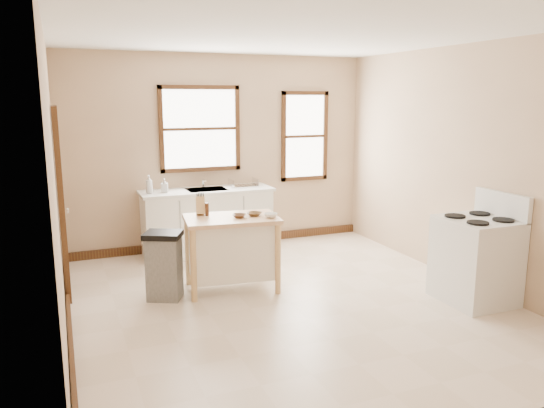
{
  "coord_description": "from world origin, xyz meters",
  "views": [
    {
      "loc": [
        -2.2,
        -4.96,
        2.18
      ],
      "look_at": [
        -0.03,
        0.4,
        1.02
      ],
      "focal_mm": 35.0,
      "sensor_mm": 36.0,
      "label": 1
    }
  ],
  "objects_px": {
    "kitchen_island": "(232,253)",
    "trash_bin": "(164,266)",
    "soap_bottle_a": "(149,184)",
    "gas_stove": "(476,248)",
    "bowl_a": "(239,216)",
    "dish_rack": "(243,183)",
    "bowl_b": "(255,214)",
    "knife_block": "(200,206)",
    "pepper_grinder": "(207,209)",
    "soap_bottle_b": "(165,185)",
    "bowl_c": "(271,215)"
  },
  "relations": [
    {
      "from": "kitchen_island",
      "to": "bowl_c",
      "type": "xyz_separation_m",
      "value": [
        0.41,
        -0.19,
        0.45
      ]
    },
    {
      "from": "knife_block",
      "to": "bowl_a",
      "type": "xyz_separation_m",
      "value": [
        0.37,
        -0.31,
        -0.08
      ]
    },
    {
      "from": "bowl_a",
      "to": "bowl_b",
      "type": "distance_m",
      "value": 0.19
    },
    {
      "from": "bowl_b",
      "to": "bowl_c",
      "type": "relative_size",
      "value": 1.08
    },
    {
      "from": "soap_bottle_a",
      "to": "trash_bin",
      "type": "distance_m",
      "value": 1.67
    },
    {
      "from": "bowl_a",
      "to": "soap_bottle_b",
      "type": "bearing_deg",
      "value": 108.66
    },
    {
      "from": "gas_stove",
      "to": "trash_bin",
      "type": "bearing_deg",
      "value": 156.95
    },
    {
      "from": "dish_rack",
      "to": "pepper_grinder",
      "type": "relative_size",
      "value": 2.62
    },
    {
      "from": "dish_rack",
      "to": "knife_block",
      "type": "xyz_separation_m",
      "value": [
        -0.98,
        -1.34,
        -0.01
      ]
    },
    {
      "from": "knife_block",
      "to": "kitchen_island",
      "type": "bearing_deg",
      "value": -27.35
    },
    {
      "from": "gas_stove",
      "to": "bowl_a",
      "type": "bearing_deg",
      "value": 150.47
    },
    {
      "from": "soap_bottle_b",
      "to": "bowl_c",
      "type": "xyz_separation_m",
      "value": [
        0.87,
        -1.72,
        -0.13
      ]
    },
    {
      "from": "kitchen_island",
      "to": "trash_bin",
      "type": "relative_size",
      "value": 1.38
    },
    {
      "from": "trash_bin",
      "to": "soap_bottle_a",
      "type": "bearing_deg",
      "value": 111.5
    },
    {
      "from": "kitchen_island",
      "to": "knife_block",
      "type": "relative_size",
      "value": 5.23
    },
    {
      "from": "soap_bottle_a",
      "to": "soap_bottle_b",
      "type": "relative_size",
      "value": 1.31
    },
    {
      "from": "bowl_a",
      "to": "bowl_b",
      "type": "height_order",
      "value": "bowl_b"
    },
    {
      "from": "kitchen_island",
      "to": "bowl_a",
      "type": "bearing_deg",
      "value": -32.93
    },
    {
      "from": "pepper_grinder",
      "to": "gas_stove",
      "type": "height_order",
      "value": "gas_stove"
    },
    {
      "from": "dish_rack",
      "to": "trash_bin",
      "type": "relative_size",
      "value": 0.52
    },
    {
      "from": "bowl_a",
      "to": "kitchen_island",
      "type": "bearing_deg",
      "value": 139.92
    },
    {
      "from": "trash_bin",
      "to": "bowl_b",
      "type": "bearing_deg",
      "value": 24.35
    },
    {
      "from": "soap_bottle_a",
      "to": "bowl_b",
      "type": "distance_m",
      "value": 1.82
    },
    {
      "from": "bowl_a",
      "to": "bowl_b",
      "type": "xyz_separation_m",
      "value": [
        0.19,
        0.02,
        0.0
      ]
    },
    {
      "from": "soap_bottle_b",
      "to": "bowl_b",
      "type": "height_order",
      "value": "soap_bottle_b"
    },
    {
      "from": "bowl_a",
      "to": "bowl_b",
      "type": "relative_size",
      "value": 0.95
    },
    {
      "from": "soap_bottle_a",
      "to": "kitchen_island",
      "type": "distance_m",
      "value": 1.77
    },
    {
      "from": "soap_bottle_a",
      "to": "knife_block",
      "type": "bearing_deg",
      "value": -48.91
    },
    {
      "from": "kitchen_island",
      "to": "bowl_b",
      "type": "height_order",
      "value": "bowl_b"
    },
    {
      "from": "bowl_c",
      "to": "dish_rack",
      "type": "bearing_deg",
      "value": 80.92
    },
    {
      "from": "soap_bottle_a",
      "to": "gas_stove",
      "type": "distance_m",
      "value": 4.17
    },
    {
      "from": "bowl_c",
      "to": "trash_bin",
      "type": "xyz_separation_m",
      "value": [
        -1.19,
        0.18,
        -0.5
      ]
    },
    {
      "from": "soap_bottle_b",
      "to": "bowl_b",
      "type": "bearing_deg",
      "value": -49.98
    },
    {
      "from": "knife_block",
      "to": "trash_bin",
      "type": "height_order",
      "value": "knife_block"
    },
    {
      "from": "bowl_b",
      "to": "gas_stove",
      "type": "xyz_separation_m",
      "value": [
        2.06,
        -1.3,
        -0.28
      ]
    },
    {
      "from": "gas_stove",
      "to": "bowl_c",
      "type": "bearing_deg",
      "value": 149.22
    },
    {
      "from": "dish_rack",
      "to": "bowl_c",
      "type": "height_order",
      "value": "dish_rack"
    },
    {
      "from": "kitchen_island",
      "to": "trash_bin",
      "type": "height_order",
      "value": "kitchen_island"
    },
    {
      "from": "dish_rack",
      "to": "bowl_a",
      "type": "height_order",
      "value": "dish_rack"
    },
    {
      "from": "dish_rack",
      "to": "knife_block",
      "type": "bearing_deg",
      "value": -125.01
    },
    {
      "from": "dish_rack",
      "to": "knife_block",
      "type": "distance_m",
      "value": 1.66
    },
    {
      "from": "bowl_a",
      "to": "trash_bin",
      "type": "xyz_separation_m",
      "value": [
        -0.86,
        0.05,
        -0.5
      ]
    },
    {
      "from": "kitchen_island",
      "to": "gas_stove",
      "type": "relative_size",
      "value": 0.88
    },
    {
      "from": "pepper_grinder",
      "to": "bowl_a",
      "type": "relative_size",
      "value": 0.96
    },
    {
      "from": "kitchen_island",
      "to": "gas_stove",
      "type": "height_order",
      "value": "gas_stove"
    },
    {
      "from": "soap_bottle_a",
      "to": "soap_bottle_b",
      "type": "xyz_separation_m",
      "value": [
        0.21,
        0.01,
        -0.03
      ]
    },
    {
      "from": "dish_rack",
      "to": "bowl_b",
      "type": "xyz_separation_m",
      "value": [
        -0.42,
        -1.62,
        -0.09
      ]
    },
    {
      "from": "dish_rack",
      "to": "bowl_a",
      "type": "bearing_deg",
      "value": -109.21
    },
    {
      "from": "trash_bin",
      "to": "gas_stove",
      "type": "relative_size",
      "value": 0.64
    },
    {
      "from": "dish_rack",
      "to": "bowl_b",
      "type": "distance_m",
      "value": 1.68
    }
  ]
}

